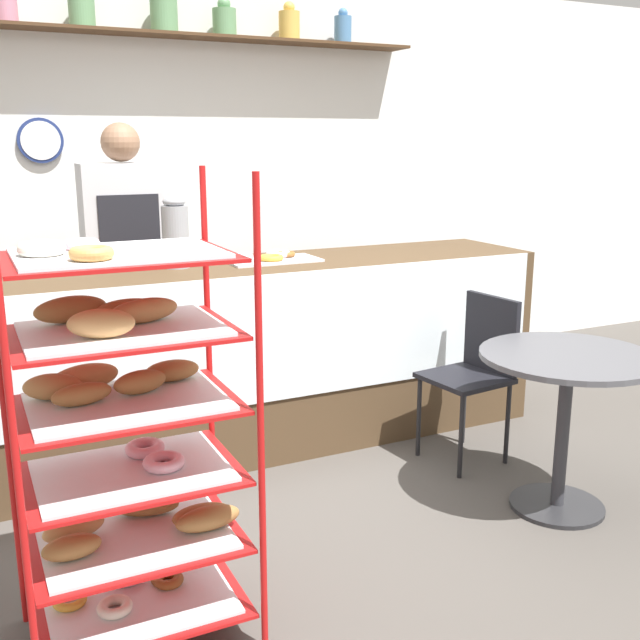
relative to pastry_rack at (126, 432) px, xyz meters
The scene contains 9 objects.
ground_plane 1.27m from the pastry_rack, 13.84° to the left, with size 14.00×14.00×0.00m, color #4C4742.
back_wall 2.79m from the pastry_rack, 68.36° to the left, with size 10.00×0.30×2.70m.
display_counter 1.71m from the pastry_rack, 53.64° to the left, with size 3.15×0.68×1.01m.
pastry_rack is the anchor object (origin of this frame).
person_worker 1.93m from the pastry_rack, 77.56° to the left, with size 0.46×0.23×1.74m.
cafe_table 1.94m from the pastry_rack, ahead, with size 0.77×0.77×0.74m.
cafe_chair 2.07m from the pastry_rack, 19.78° to the left, with size 0.42×0.42×0.86m.
coffee_carafe 1.59m from the pastry_rack, 68.12° to the left, with size 0.13×0.13×0.36m.
donut_tray_counter 1.79m from the pastry_rack, 52.28° to the left, with size 0.49×0.26×0.05m.
Camera 1 is at (-1.43, -2.54, 1.65)m, focal length 42.00 mm.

